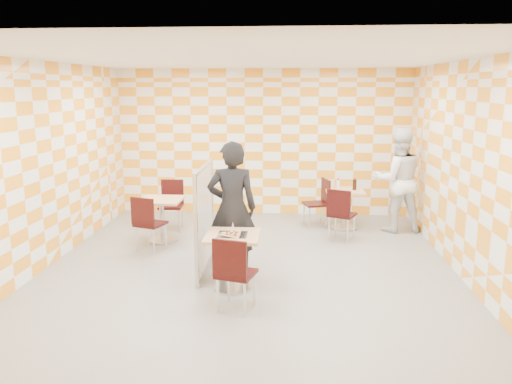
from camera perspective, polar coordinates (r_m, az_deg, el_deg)
room_shell at (r=7.44m, az=-0.57°, el=3.19°), size 7.00×7.00×7.00m
main_table at (r=6.58m, az=-2.68°, el=-6.88°), size 0.70×0.70×0.75m
second_table at (r=9.50m, az=10.06°, el=-1.16°), size 0.70×0.70×0.75m
empty_table at (r=8.74m, az=-10.73°, el=-2.32°), size 0.70×0.70×0.75m
chair_main_front at (r=5.90m, az=-2.62°, el=-8.77°), size 0.52×0.53×0.92m
chair_second_front at (r=8.70m, az=9.62°, el=-2.11°), size 0.56×0.57×0.92m
chair_second_side at (r=9.56m, az=7.35°, el=-0.79°), size 0.53×0.52×0.92m
chair_empty_near at (r=8.19m, az=-12.36°, el=-3.11°), size 0.54×0.54×0.92m
chair_empty_far at (r=9.48m, az=-9.61°, el=-0.96°), size 0.44×0.45×0.92m
partition at (r=7.18m, az=-5.90°, el=-2.97°), size 0.08×1.38×1.55m
man_dark at (r=7.04m, az=-2.75°, el=-1.87°), size 0.74×0.53×1.90m
man_white at (r=9.51m, az=15.90°, el=1.33°), size 1.01×0.83×1.92m
pizza_on_foil at (r=6.48m, az=-2.72°, el=-4.76°), size 0.40×0.40×0.04m
sport_bottle at (r=9.51m, az=9.36°, el=0.90°), size 0.06×0.06×0.20m
soda_bottle at (r=9.45m, az=11.20°, el=0.86°), size 0.07×0.07×0.23m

